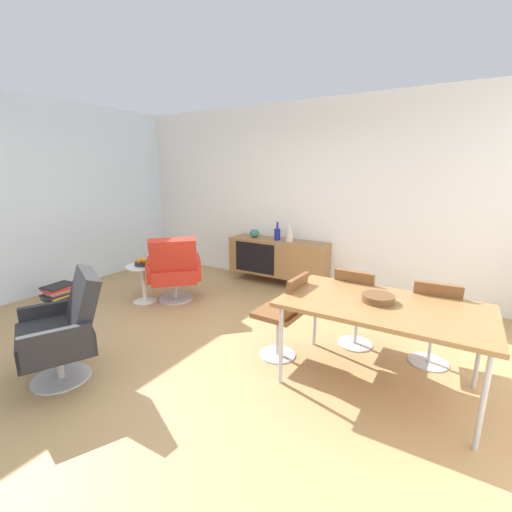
% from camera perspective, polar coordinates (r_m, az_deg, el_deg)
% --- Properties ---
extents(ground_plane, '(8.32, 8.32, 0.00)m').
position_cam_1_polar(ground_plane, '(3.68, -8.51, -15.23)').
color(ground_plane, tan).
extents(wall_back, '(6.80, 0.12, 2.80)m').
position_cam_1_polar(wall_back, '(5.48, 8.67, 9.77)').
color(wall_back, white).
rests_on(wall_back, ground_plane).
extents(wall_window_left, '(0.12, 5.60, 2.80)m').
position_cam_1_polar(wall_window_left, '(5.84, -34.39, 7.77)').
color(wall_window_left, silver).
rests_on(wall_window_left, ground_plane).
extents(sideboard, '(1.60, 0.45, 0.72)m').
position_cam_1_polar(sideboard, '(5.51, 3.60, -0.21)').
color(sideboard, olive).
rests_on(sideboard, ground_plane).
extents(vase_cobalt, '(0.16, 0.16, 0.14)m').
position_cam_1_polar(vase_cobalt, '(5.65, -0.27, 3.79)').
color(vase_cobalt, '#337266').
rests_on(vase_cobalt, sideboard).
extents(vase_sculptural_dark, '(0.09, 0.09, 0.29)m').
position_cam_1_polar(vase_sculptural_dark, '(5.44, 3.55, 3.69)').
color(vase_sculptural_dark, navy).
rests_on(vase_sculptural_dark, sideboard).
extents(vase_ceramic_small, '(0.12, 0.12, 0.24)m').
position_cam_1_polar(vase_ceramic_small, '(5.35, 5.57, 3.33)').
color(vase_ceramic_small, beige).
rests_on(vase_ceramic_small, sideboard).
extents(dining_table, '(1.60, 0.90, 0.74)m').
position_cam_1_polar(dining_table, '(3.00, 20.25, -8.19)').
color(dining_table, olive).
rests_on(dining_table, ground_plane).
extents(wooden_bowl_on_table, '(0.26, 0.26, 0.06)m').
position_cam_1_polar(wooden_bowl_on_table, '(3.01, 19.57, -6.62)').
color(wooden_bowl_on_table, brown).
rests_on(wooden_bowl_on_table, dining_table).
extents(dining_chair_back_left, '(0.41, 0.44, 0.86)m').
position_cam_1_polar(dining_chair_back_left, '(3.66, 16.24, -7.69)').
color(dining_chair_back_left, brown).
rests_on(dining_chair_back_left, ground_plane).
extents(dining_chair_near_window, '(0.44, 0.42, 0.86)m').
position_cam_1_polar(dining_chair_near_window, '(3.34, 4.61, -9.29)').
color(dining_chair_near_window, brown).
rests_on(dining_chair_near_window, ground_plane).
extents(dining_chair_back_right, '(0.42, 0.45, 0.86)m').
position_cam_1_polar(dining_chair_back_right, '(3.57, 27.35, -9.31)').
color(dining_chair_back_right, brown).
rests_on(dining_chair_back_right, ground_plane).
extents(lounge_chair_red, '(0.91, 0.91, 0.95)m').
position_cam_1_polar(lounge_chair_red, '(4.88, -13.43, -2.10)').
color(lounge_chair_red, red).
rests_on(lounge_chair_red, ground_plane).
extents(armchair_black_shell, '(0.87, 0.85, 0.95)m').
position_cam_1_polar(armchair_black_shell, '(3.45, -29.27, -10.36)').
color(armchair_black_shell, '#262628').
rests_on(armchair_black_shell, ground_plane).
extents(side_table_round, '(0.44, 0.44, 0.52)m').
position_cam_1_polar(side_table_round, '(5.03, -18.15, -3.67)').
color(side_table_round, white).
rests_on(side_table_round, ground_plane).
extents(fruit_bowl, '(0.20, 0.20, 0.11)m').
position_cam_1_polar(fruit_bowl, '(4.97, -18.35, -1.04)').
color(fruit_bowl, '#262628').
rests_on(fruit_bowl, side_table_round).
extents(magazine_stack, '(0.34, 0.41, 0.28)m').
position_cam_1_polar(magazine_stack, '(5.43, -29.79, -5.61)').
color(magazine_stack, '#99668C').
rests_on(magazine_stack, ground_plane).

